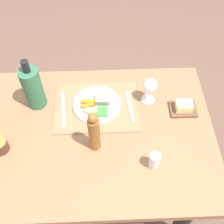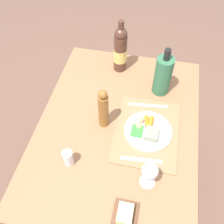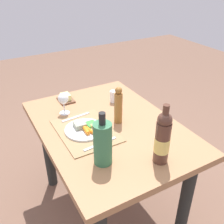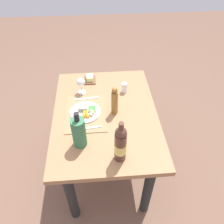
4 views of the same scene
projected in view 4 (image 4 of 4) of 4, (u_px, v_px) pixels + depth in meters
ground_plane at (107, 166)px, 2.28m from camera, size 8.00×8.00×0.00m
dining_table at (106, 124)px, 1.85m from camera, size 1.12×0.81×0.75m
placemat at (86, 113)px, 1.75m from camera, size 0.42×0.31×0.01m
dinner_plate at (86, 111)px, 1.74m from camera, size 0.24×0.24×0.04m
fork at (87, 99)px, 1.87m from camera, size 0.04×0.19×0.00m
knife at (88, 128)px, 1.63m from camera, size 0.04×0.21×0.00m
cooler_bottle at (79, 132)px, 1.46m from camera, size 0.09×0.09×0.29m
wine_bottle at (120, 144)px, 1.36m from camera, size 0.08×0.08×0.33m
wine_glass at (81, 83)px, 1.87m from camera, size 0.07×0.07×0.15m
butter_dish at (90, 79)px, 2.05m from camera, size 0.13×0.10×0.05m
salt_shaker at (124, 88)px, 1.92m from camera, size 0.05×0.05×0.09m
pepper_mill at (115, 101)px, 1.68m from camera, size 0.05×0.05×0.24m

